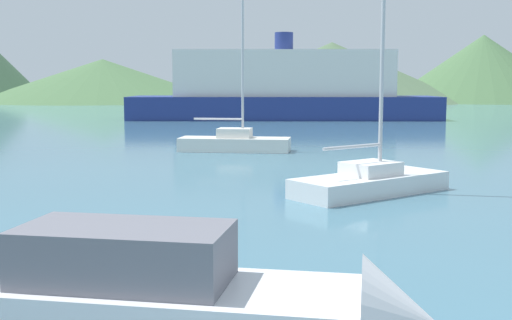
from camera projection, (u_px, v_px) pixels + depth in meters
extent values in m
cube|color=silver|center=(155.00, 308.00, 8.53)|extent=(5.64, 2.66, 0.69)
cube|color=slate|center=(125.00, 254.00, 8.52)|extent=(2.97, 1.87, 0.76)
cube|color=white|center=(370.00, 185.00, 19.17)|extent=(5.15, 4.51, 0.57)
cube|color=white|center=(371.00, 169.00, 19.12)|extent=(1.98, 1.92, 0.40)
cylinder|color=#BCBCC1|center=(382.00, 55.00, 18.94)|extent=(0.12, 0.12, 7.09)
cylinder|color=#BCBCC1|center=(353.00, 147.00, 18.58)|extent=(1.89, 1.46, 0.10)
cube|color=white|center=(235.00, 144.00, 31.04)|extent=(5.50, 2.35, 0.65)
cube|color=white|center=(235.00, 133.00, 30.97)|extent=(1.74, 1.38, 0.46)
cylinder|color=#BCBCC1|center=(243.00, 60.00, 30.49)|extent=(0.12, 0.12, 7.44)
cylinder|color=#BCBCC1|center=(218.00, 119.00, 31.00)|extent=(2.39, 0.39, 0.10)
cube|color=navy|center=(284.00, 108.00, 57.71)|extent=(27.44, 6.63, 2.05)
cube|color=silver|center=(284.00, 74.00, 57.34)|extent=(19.21, 5.62, 4.05)
cylinder|color=navy|center=(284.00, 42.00, 57.00)|extent=(1.64, 1.64, 1.60)
cone|color=#476B42|center=(103.00, 80.00, 111.49)|extent=(43.21, 43.21, 7.26)
cone|color=#4C6647|center=(332.00, 72.00, 109.69)|extent=(45.71, 45.71, 10.06)
cone|color=#476B42|center=(483.00, 68.00, 108.78)|extent=(32.01, 32.01, 11.25)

